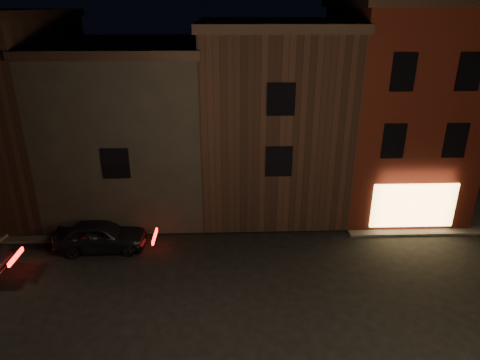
% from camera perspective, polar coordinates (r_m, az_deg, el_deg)
% --- Properties ---
extents(ground, '(120.00, 120.00, 0.00)m').
position_cam_1_polar(ground, '(16.17, 1.60, -16.89)').
color(ground, black).
rests_on(ground, ground).
extents(corner_building, '(6.50, 8.50, 10.50)m').
position_cam_1_polar(corner_building, '(24.19, 19.82, 9.52)').
color(corner_building, '#45120C').
rests_on(corner_building, ground).
extents(row_building_a, '(7.30, 10.30, 9.40)m').
position_cam_1_polar(row_building_a, '(23.75, 3.81, 9.15)').
color(row_building_a, black).
rests_on(row_building_a, ground).
extents(row_building_b, '(7.80, 10.30, 8.40)m').
position_cam_1_polar(row_building_b, '(24.24, -13.69, 7.62)').
color(row_building_b, black).
rests_on(row_building_b, ground).
extents(parked_car_a, '(4.07, 1.75, 1.37)m').
position_cam_1_polar(parked_car_a, '(20.20, -18.07, -7.07)').
color(parked_car_a, black).
rests_on(parked_car_a, ground).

